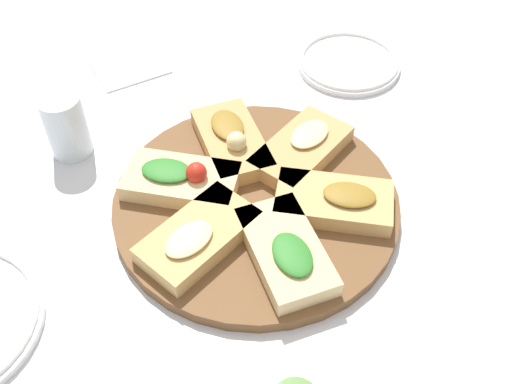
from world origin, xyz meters
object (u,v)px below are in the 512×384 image
at_px(serving_board, 256,202).
at_px(plate_left, 348,62).
at_px(napkin_stack, 130,66).
at_px(water_glass, 66,126).

height_order(serving_board, plate_left, serving_board).
bearing_deg(serving_board, napkin_stack, -101.67).
bearing_deg(plate_left, water_glass, -20.15).
relative_size(plate_left, water_glass, 1.80).
distance_m(water_glass, napkin_stack, 0.22).
relative_size(serving_board, plate_left, 2.19).
relative_size(plate_left, napkin_stack, 1.51).
distance_m(serving_board, water_glass, 0.31).
distance_m(plate_left, napkin_stack, 0.39).
bearing_deg(serving_board, water_glass, -68.34).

